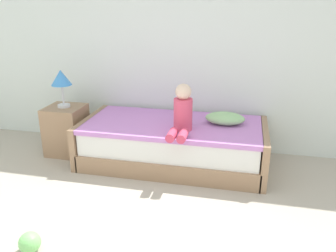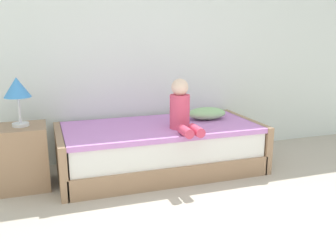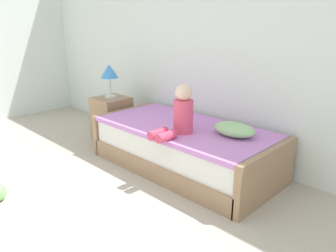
{
  "view_description": "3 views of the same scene",
  "coord_description": "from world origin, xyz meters",
  "px_view_note": "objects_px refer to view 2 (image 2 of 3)",
  "views": [
    {
      "loc": [
        0.71,
        -1.61,
        1.8
      ],
      "look_at": [
        -0.06,
        1.75,
        0.55
      ],
      "focal_mm": 36.72,
      "sensor_mm": 36.0,
      "label": 1
    },
    {
      "loc": [
        -1.18,
        -1.52,
        1.42
      ],
      "look_at": [
        -0.06,
        1.75,
        0.55
      ],
      "focal_mm": 38.96,
      "sensor_mm": 36.0,
      "label": 2
    },
    {
      "loc": [
        2.2,
        -0.53,
        1.57
      ],
      "look_at": [
        -0.06,
        1.75,
        0.55
      ],
      "focal_mm": 34.64,
      "sensor_mm": 36.0,
      "label": 3
    }
  ],
  "objects_px": {
    "bed": "(160,148)",
    "nightstand": "(24,157)",
    "child_figure": "(181,109)",
    "table_lamp": "(17,90)",
    "pillow": "(207,113)"
  },
  "relations": [
    {
      "from": "child_figure",
      "to": "table_lamp",
      "type": "bearing_deg",
      "value": 171.25
    },
    {
      "from": "child_figure",
      "to": "pillow",
      "type": "bearing_deg",
      "value": 37.34
    },
    {
      "from": "table_lamp",
      "to": "pillow",
      "type": "distance_m",
      "value": 1.97
    },
    {
      "from": "nightstand",
      "to": "table_lamp",
      "type": "relative_size",
      "value": 1.33
    },
    {
      "from": "nightstand",
      "to": "child_figure",
      "type": "distance_m",
      "value": 1.57
    },
    {
      "from": "bed",
      "to": "nightstand",
      "type": "distance_m",
      "value": 1.35
    },
    {
      "from": "bed",
      "to": "table_lamp",
      "type": "relative_size",
      "value": 4.69
    },
    {
      "from": "bed",
      "to": "nightstand",
      "type": "bearing_deg",
      "value": 179.91
    },
    {
      "from": "nightstand",
      "to": "pillow",
      "type": "relative_size",
      "value": 1.36
    },
    {
      "from": "nightstand",
      "to": "pillow",
      "type": "bearing_deg",
      "value": 2.9
    },
    {
      "from": "table_lamp",
      "to": "nightstand",
      "type": "bearing_deg",
      "value": 0.0
    },
    {
      "from": "bed",
      "to": "pillow",
      "type": "relative_size",
      "value": 4.8
    },
    {
      "from": "child_figure",
      "to": "pillow",
      "type": "distance_m",
      "value": 0.56
    },
    {
      "from": "bed",
      "to": "child_figure",
      "type": "height_order",
      "value": "child_figure"
    },
    {
      "from": "child_figure",
      "to": "bed",
      "type": "bearing_deg",
      "value": 122.93
    }
  ]
}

